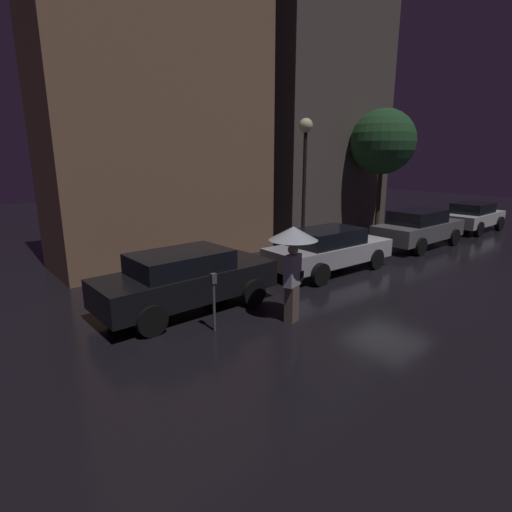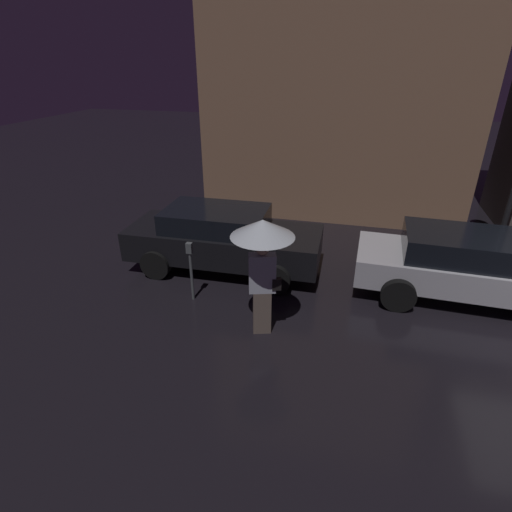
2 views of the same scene
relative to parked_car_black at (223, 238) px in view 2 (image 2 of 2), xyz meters
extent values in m
cube|color=#8C664C|center=(2.16, 5.07, 4.52)|extent=(7.95, 3.00, 10.63)
cube|color=black|center=(0.04, 0.00, -0.11)|extent=(4.54, 1.76, 0.69)
cube|color=black|center=(-0.14, 0.00, 0.47)|extent=(2.37, 1.52, 0.47)
cylinder|color=black|center=(1.44, 0.84, -0.45)|extent=(0.69, 0.22, 0.69)
cylinder|color=black|center=(1.44, -0.84, -0.45)|extent=(0.69, 0.22, 0.69)
cylinder|color=black|center=(-1.36, 0.84, -0.45)|extent=(0.69, 0.22, 0.69)
cylinder|color=black|center=(-1.36, -0.84, -0.45)|extent=(0.69, 0.22, 0.69)
cube|color=#B7B7BF|center=(5.38, -0.03, -0.16)|extent=(4.59, 1.85, 0.59)
cube|color=black|center=(5.20, -0.03, 0.39)|extent=(2.41, 1.56, 0.51)
cylinder|color=black|center=(3.98, 0.80, -0.45)|extent=(0.69, 0.22, 0.69)
cylinder|color=black|center=(3.98, -0.87, -0.45)|extent=(0.69, 0.22, 0.69)
cube|color=#66564C|center=(1.48, -2.21, -0.36)|extent=(0.38, 0.30, 0.87)
cube|color=#B2B7C6|center=(1.48, -2.21, 0.44)|extent=(0.52, 0.35, 0.73)
sphere|color=tan|center=(1.48, -2.21, 0.92)|extent=(0.24, 0.24, 0.24)
cylinder|color=black|center=(1.48, -2.21, 0.71)|extent=(0.02, 0.02, 0.85)
cone|color=silver|center=(1.48, -2.21, 1.29)|extent=(1.10, 1.10, 0.30)
cube|color=black|center=(1.74, -2.21, 0.25)|extent=(0.18, 0.14, 0.22)
cylinder|color=#4C5154|center=(-0.19, -1.49, -0.25)|extent=(0.06, 0.06, 1.09)
cube|color=#4C5154|center=(-0.19, -1.49, 0.40)|extent=(0.12, 0.10, 0.22)
camera|label=1|loc=(-4.69, -8.32, 2.95)|focal=28.00mm
camera|label=2|loc=(2.84, -8.16, 3.83)|focal=28.00mm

